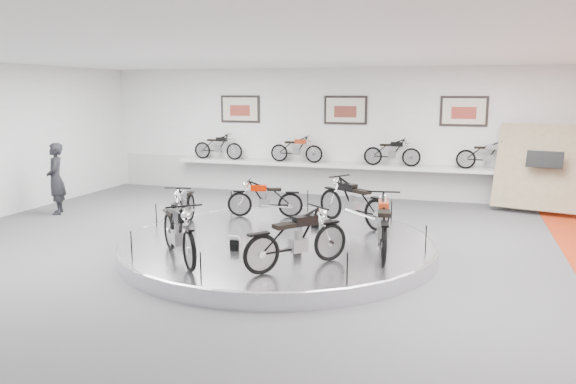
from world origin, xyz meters
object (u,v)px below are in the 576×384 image
(bike_e, at_px, (297,238))
(visitor, at_px, (56,179))
(shelf, at_px, (343,166))
(bike_d, at_px, (178,230))
(bike_b, at_px, (265,198))
(bike_a, at_px, (353,201))
(display_platform, at_px, (278,245))
(bike_f, at_px, (383,224))
(bike_c, at_px, (183,206))

(bike_e, distance_m, visitor, 8.54)
(shelf, height_order, visitor, visitor)
(bike_d, bearing_deg, visitor, -164.97)
(bike_d, bearing_deg, bike_b, 133.84)
(bike_a, relative_size, bike_e, 1.05)
(bike_b, xyz_separation_m, visitor, (-5.94, -0.05, 0.21))
(bike_d, xyz_separation_m, bike_e, (2.13, 0.20, -0.03))
(visitor, bearing_deg, display_platform, 41.66)
(bike_d, height_order, bike_f, bike_f)
(display_platform, height_order, bike_e, bike_e)
(bike_b, relative_size, bike_e, 0.88)
(bike_b, height_order, bike_c, bike_c)
(bike_b, xyz_separation_m, bike_f, (3.11, -2.19, 0.09))
(bike_a, bearing_deg, bike_e, 119.50)
(bike_c, relative_size, bike_d, 0.90)
(bike_b, xyz_separation_m, bike_c, (-1.35, -1.56, 0.04))
(display_platform, xyz_separation_m, bike_a, (1.24, 1.61, 0.69))
(bike_d, height_order, bike_e, bike_d)
(display_platform, distance_m, bike_b, 2.12)
(shelf, relative_size, bike_c, 6.62)
(display_platform, xyz_separation_m, bike_e, (0.92, -1.73, 0.67))
(bike_a, bearing_deg, visitor, 33.83)
(bike_c, relative_size, bike_e, 0.95)
(bike_b, bearing_deg, bike_a, 161.62)
(display_platform, xyz_separation_m, bike_f, (2.19, -0.38, 0.70))
(shelf, height_order, bike_f, bike_f)
(bike_c, bearing_deg, bike_b, 125.35)
(bike_f, bearing_deg, bike_b, 45.61)
(visitor, bearing_deg, bike_d, 22.89)
(shelf, bearing_deg, bike_c, -110.32)
(visitor, bearing_deg, shelf, 90.11)
(display_platform, bearing_deg, visitor, 165.55)
(bike_a, distance_m, bike_c, 3.76)
(bike_d, relative_size, bike_f, 0.99)
(shelf, bearing_deg, bike_a, -75.51)
(shelf, distance_m, bike_c, 6.55)
(shelf, bearing_deg, visitor, -146.00)
(bike_e, bearing_deg, visitor, 106.15)
(bike_b, height_order, bike_f, bike_f)
(shelf, distance_m, bike_e, 8.18)
(shelf, height_order, bike_d, bike_d)
(bike_d, distance_m, bike_e, 2.14)
(bike_a, bearing_deg, bike_b, 29.59)
(bike_b, relative_size, bike_f, 0.83)
(bike_c, height_order, bike_f, bike_f)
(bike_f, bearing_deg, bike_e, 127.60)
(shelf, xyz_separation_m, bike_a, (1.24, -4.79, -0.16))
(bike_e, bearing_deg, display_platform, 68.33)
(bike_b, height_order, bike_d, bike_d)
(shelf, bearing_deg, display_platform, -90.00)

